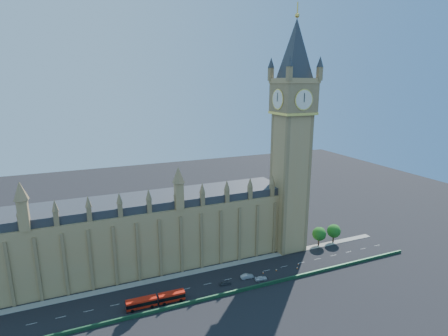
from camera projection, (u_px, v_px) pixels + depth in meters
name	position (u px, v px, depth m)	size (l,w,h in m)	color
ground	(218.00, 282.00, 126.70)	(400.00, 400.00, 0.00)	black
palace_westminster	(136.00, 234.00, 133.89)	(120.00, 20.00, 28.00)	#A78551
elizabeth_tower	(292.00, 123.00, 140.45)	(20.59, 20.59, 105.00)	#A78551
bridge_parapet	(227.00, 294.00, 118.48)	(160.00, 0.60, 1.20)	#1E4C2D
kerb_north	(209.00, 269.00, 135.21)	(160.00, 3.00, 0.16)	gray
tree_east_near	(319.00, 233.00, 153.80)	(6.00, 6.00, 8.50)	#382619
tree_east_far	(334.00, 231.00, 156.77)	(6.00, 6.00, 8.50)	#382619
red_bus	(156.00, 300.00, 113.04)	(19.01, 3.41, 3.22)	red
car_grey	(225.00, 283.00, 124.65)	(1.60, 3.98, 1.35)	#42444A
car_silver	(247.00, 276.00, 128.71)	(1.69, 4.85, 1.60)	#A1A3A8
car_white	(261.00, 278.00, 127.47)	(1.90, 4.67, 1.35)	silver
cone_a	(263.00, 272.00, 132.13)	(0.55, 0.55, 0.70)	black
cone_b	(276.00, 270.00, 133.90)	(0.51, 0.51, 0.75)	black
cone_c	(297.00, 268.00, 135.47)	(0.54, 0.54, 0.76)	black
cone_d	(298.00, 264.00, 138.39)	(0.54, 0.54, 0.68)	black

